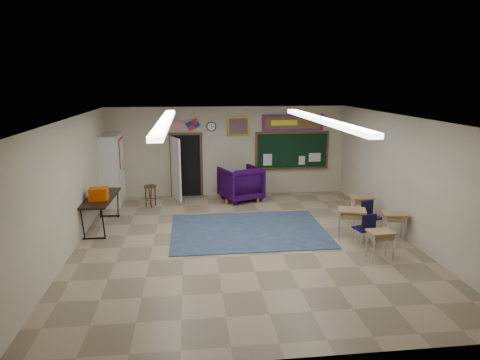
{
  "coord_description": "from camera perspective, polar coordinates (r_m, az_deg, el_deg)",
  "views": [
    {
      "loc": [
        -1.25,
        -9.7,
        3.84
      ],
      "look_at": [
        0.06,
        1.5,
        1.21
      ],
      "focal_mm": 32.0,
      "sensor_mm": 36.0,
      "label": 1
    }
  ],
  "objects": [
    {
      "name": "doorway",
      "position": [
        14.32,
        -7.55,
        1.84
      ],
      "size": [
        1.1,
        0.89,
        2.16
      ],
      "color": "black",
      "rests_on": "back_wall"
    },
    {
      "name": "student_desk_front_left",
      "position": [
        10.84,
        14.59,
        -5.56
      ],
      "size": [
        0.77,
        0.67,
        0.79
      ],
      "rotation": [
        0.0,
        0.0,
        -0.3
      ],
      "color": "#9D8149",
      "rests_on": "floor"
    },
    {
      "name": "student_chair_desk_b",
      "position": [
        11.39,
        17.14,
        -4.89
      ],
      "size": [
        0.55,
        0.55,
        0.85
      ],
      "primitive_type": null,
      "rotation": [
        0.0,
        0.0,
        0.36
      ],
      "color": "black",
      "rests_on": "floor"
    },
    {
      "name": "student_chair_reading",
      "position": [
        14.31,
        -1.65,
        -0.63
      ],
      "size": [
        0.46,
        0.46,
        0.86
      ],
      "primitive_type": null,
      "rotation": [
        0.0,
        0.0,
        3.22
      ],
      "color": "black",
      "rests_on": "floor"
    },
    {
      "name": "wooden_stool",
      "position": [
        13.56,
        -11.85,
        -2.06
      ],
      "size": [
        0.38,
        0.38,
        0.67
      ],
      "color": "#4C2A16",
      "rests_on": "floor"
    },
    {
      "name": "wall_clock",
      "position": [
        14.26,
        -3.85,
        7.13
      ],
      "size": [
        0.32,
        0.05,
        0.32
      ],
      "color": "black",
      "rests_on": "back_wall"
    },
    {
      "name": "floor",
      "position": [
        10.5,
        0.63,
        -8.3
      ],
      "size": [
        9.0,
        9.0,
        0.0
      ],
      "primitive_type": "plane",
      "color": "gray",
      "rests_on": "ground"
    },
    {
      "name": "student_desk_back_right",
      "position": [
        11.17,
        19.83,
        -5.68
      ],
      "size": [
        0.64,
        0.53,
        0.69
      ],
      "rotation": [
        0.0,
        0.0,
        -0.18
      ],
      "color": "#9D8149",
      "rests_on": "floor"
    },
    {
      "name": "bulletin_board",
      "position": [
        14.64,
        7.05,
        7.61
      ],
      "size": [
        2.1,
        0.05,
        0.55
      ],
      "color": "#AD210E",
      "rests_on": "back_wall"
    },
    {
      "name": "storage_cabinet",
      "position": [
        14.04,
        -16.64,
        1.33
      ],
      "size": [
        0.59,
        1.25,
        2.2
      ],
      "color": "silver",
      "rests_on": "floor"
    },
    {
      "name": "right_wall",
      "position": [
        11.27,
        21.27,
        0.26
      ],
      "size": [
        0.04,
        9.0,
        3.0
      ],
      "primitive_type": "cube",
      "color": "#BEB59A",
      "rests_on": "floor"
    },
    {
      "name": "front_wall",
      "position": [
        5.83,
        6.37,
        -10.6
      ],
      "size": [
        8.0,
        0.04,
        3.0
      ],
      "primitive_type": "cube",
      "color": "#BEB59A",
      "rests_on": "floor"
    },
    {
      "name": "wingback_armchair",
      "position": [
        13.97,
        0.1,
        -0.45
      ],
      "size": [
        1.54,
        1.56,
        1.11
      ],
      "primitive_type": "imported",
      "rotation": [
        0.0,
        0.0,
        3.5
      ],
      "color": "#1E0532",
      "rests_on": "floor"
    },
    {
      "name": "student_chair_desk_a",
      "position": [
        10.52,
        16.14,
        -6.36
      ],
      "size": [
        0.51,
        0.51,
        0.84
      ],
      "primitive_type": null,
      "rotation": [
        0.0,
        0.0,
        3.4
      ],
      "color": "black",
      "rests_on": "floor"
    },
    {
      "name": "chalkboard",
      "position": [
        14.76,
        6.95,
        3.8
      ],
      "size": [
        2.55,
        0.14,
        1.3
      ],
      "color": "#523417",
      "rests_on": "back_wall"
    },
    {
      "name": "back_wall",
      "position": [
        14.44,
        -1.62,
        3.83
      ],
      "size": [
        8.0,
        0.04,
        3.0
      ],
      "primitive_type": "cube",
      "color": "#BEB59A",
      "rests_on": "floor"
    },
    {
      "name": "framed_art_print",
      "position": [
        14.33,
        -0.22,
        7.19
      ],
      "size": [
        0.75,
        0.05,
        0.65
      ],
      "color": "#A77E20",
      "rests_on": "back_wall"
    },
    {
      "name": "student_desk_front_right",
      "position": [
        12.29,
        15.86,
        -3.59
      ],
      "size": [
        0.62,
        0.47,
        0.73
      ],
      "rotation": [
        0.0,
        0.0,
        -0.02
      ],
      "color": "#9D8149",
      "rests_on": "floor"
    },
    {
      "name": "student_desk_back_left",
      "position": [
        9.9,
        18.2,
        -8.07
      ],
      "size": [
        0.57,
        0.44,
        0.66
      ],
      "rotation": [
        0.0,
        0.0,
        0.06
      ],
      "color": "#9D8149",
      "rests_on": "floor"
    },
    {
      "name": "left_wall",
      "position": [
        10.35,
        -21.9,
        -0.89
      ],
      "size": [
        0.04,
        9.0,
        3.0
      ],
      "primitive_type": "cube",
      "color": "#BEB59A",
      "rests_on": "floor"
    },
    {
      "name": "ceiling",
      "position": [
        9.81,
        0.68,
        8.24
      ],
      "size": [
        8.0,
        9.0,
        0.04
      ],
      "primitive_type": "cube",
      "color": "silver",
      "rests_on": "back_wall"
    },
    {
      "name": "folding_table",
      "position": [
        11.96,
        -17.99,
        -3.93
      ],
      "size": [
        0.75,
        2.06,
        1.16
      ],
      "rotation": [
        0.0,
        0.0,
        -0.04
      ],
      "color": "black",
      "rests_on": "floor"
    },
    {
      "name": "area_rug",
      "position": [
        11.27,
        1.13,
        -6.73
      ],
      "size": [
        4.0,
        3.0,
        0.02
      ],
      "primitive_type": "cube",
      "color": "#374F69",
      "rests_on": "floor"
    },
    {
      "name": "fluorescent_strips",
      "position": [
        9.82,
        0.68,
        7.89
      ],
      "size": [
        3.86,
        6.0,
        0.1
      ],
      "primitive_type": null,
      "color": "white",
      "rests_on": "ceiling"
    },
    {
      "name": "wall_flags",
      "position": [
        14.2,
        -7.31,
        7.55
      ],
      "size": [
        1.16,
        0.06,
        0.7
      ],
      "primitive_type": null,
      "color": "red",
      "rests_on": "back_wall"
    }
  ]
}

